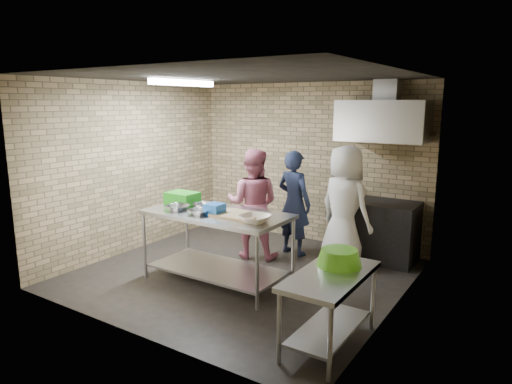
# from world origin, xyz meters

# --- Properties ---
(floor) EXTENTS (4.20, 4.20, 0.00)m
(floor) POSITION_xyz_m (0.00, 0.00, 0.00)
(floor) COLOR black
(floor) RESTS_ON ground
(ceiling) EXTENTS (4.20, 4.20, 0.00)m
(ceiling) POSITION_xyz_m (0.00, 0.00, 2.70)
(ceiling) COLOR black
(ceiling) RESTS_ON ground
(back_wall) EXTENTS (4.20, 0.06, 2.70)m
(back_wall) POSITION_xyz_m (0.00, 2.00, 1.35)
(back_wall) COLOR tan
(back_wall) RESTS_ON ground
(front_wall) EXTENTS (4.20, 0.06, 2.70)m
(front_wall) POSITION_xyz_m (0.00, -2.00, 1.35)
(front_wall) COLOR tan
(front_wall) RESTS_ON ground
(left_wall) EXTENTS (0.06, 4.00, 2.70)m
(left_wall) POSITION_xyz_m (-2.10, 0.00, 1.35)
(left_wall) COLOR tan
(left_wall) RESTS_ON ground
(right_wall) EXTENTS (0.06, 4.00, 2.70)m
(right_wall) POSITION_xyz_m (2.10, 0.00, 1.35)
(right_wall) COLOR tan
(right_wall) RESTS_ON ground
(prep_table) EXTENTS (1.92, 0.96, 0.96)m
(prep_table) POSITION_xyz_m (-0.12, -0.41, 0.48)
(prep_table) COLOR silver
(prep_table) RESTS_ON floor
(side_counter) EXTENTS (0.60, 1.20, 0.75)m
(side_counter) POSITION_xyz_m (1.80, -1.10, 0.38)
(side_counter) COLOR silver
(side_counter) RESTS_ON floor
(stove) EXTENTS (1.20, 0.70, 0.90)m
(stove) POSITION_xyz_m (1.35, 1.65, 0.45)
(stove) COLOR black
(stove) RESTS_ON floor
(range_hood) EXTENTS (1.30, 0.60, 0.60)m
(range_hood) POSITION_xyz_m (1.35, 1.70, 2.10)
(range_hood) COLOR silver
(range_hood) RESTS_ON back_wall
(hood_duct) EXTENTS (0.35, 0.30, 0.30)m
(hood_duct) POSITION_xyz_m (1.35, 1.85, 2.55)
(hood_duct) COLOR #A5A8AD
(hood_duct) RESTS_ON back_wall
(wall_shelf) EXTENTS (0.80, 0.20, 0.04)m
(wall_shelf) POSITION_xyz_m (1.65, 1.89, 1.92)
(wall_shelf) COLOR #3F2B19
(wall_shelf) RESTS_ON back_wall
(fluorescent_fixture) EXTENTS (0.10, 1.25, 0.08)m
(fluorescent_fixture) POSITION_xyz_m (-1.00, 0.00, 2.64)
(fluorescent_fixture) COLOR white
(fluorescent_fixture) RESTS_ON ceiling
(green_crate) EXTENTS (0.43, 0.32, 0.17)m
(green_crate) POSITION_xyz_m (-0.82, -0.29, 1.04)
(green_crate) COLOR #22991C
(green_crate) RESTS_ON prep_table
(blue_tub) EXTENTS (0.21, 0.21, 0.14)m
(blue_tub) POSITION_xyz_m (-0.07, -0.51, 1.03)
(blue_tub) COLOR blue
(blue_tub) RESTS_ON prep_table
(cutting_board) EXTENTS (0.59, 0.45, 0.03)m
(cutting_board) POSITION_xyz_m (0.23, -0.43, 0.98)
(cutting_board) COLOR tan
(cutting_board) RESTS_ON prep_table
(mixing_bowl_a) EXTENTS (0.30, 0.30, 0.07)m
(mixing_bowl_a) POSITION_xyz_m (-0.62, -0.61, 1.00)
(mixing_bowl_a) COLOR #B5B7BC
(mixing_bowl_a) RESTS_ON prep_table
(mixing_bowl_b) EXTENTS (0.23, 0.23, 0.07)m
(mixing_bowl_b) POSITION_xyz_m (-0.42, -0.36, 1.00)
(mixing_bowl_b) COLOR silver
(mixing_bowl_b) RESTS_ON prep_table
(mixing_bowl_c) EXTENTS (0.28, 0.28, 0.07)m
(mixing_bowl_c) POSITION_xyz_m (-0.22, -0.63, 0.99)
(mixing_bowl_c) COLOR silver
(mixing_bowl_c) RESTS_ON prep_table
(ceramic_bowl) EXTENTS (0.37, 0.37, 0.09)m
(ceramic_bowl) POSITION_xyz_m (0.58, -0.56, 1.00)
(ceramic_bowl) COLOR beige
(ceramic_bowl) RESTS_ON prep_table
(green_basin) EXTENTS (0.46, 0.46, 0.17)m
(green_basin) POSITION_xyz_m (1.78, -0.85, 0.83)
(green_basin) COLOR #59C626
(green_basin) RESTS_ON side_counter
(bottle_red) EXTENTS (0.07, 0.07, 0.18)m
(bottle_red) POSITION_xyz_m (1.40, 1.89, 2.03)
(bottle_red) COLOR #B22619
(bottle_red) RESTS_ON wall_shelf
(bottle_green) EXTENTS (0.06, 0.06, 0.15)m
(bottle_green) POSITION_xyz_m (1.80, 1.89, 2.02)
(bottle_green) COLOR green
(bottle_green) RESTS_ON wall_shelf
(man_navy) EXTENTS (0.66, 0.49, 1.65)m
(man_navy) POSITION_xyz_m (0.19, 1.16, 0.82)
(man_navy) COLOR black
(man_navy) RESTS_ON floor
(woman_pink) EXTENTS (0.98, 0.87, 1.69)m
(woman_pink) POSITION_xyz_m (-0.27, 0.69, 0.84)
(woman_pink) COLOR #C76983
(woman_pink) RESTS_ON floor
(woman_white) EXTENTS (1.01, 0.82, 1.77)m
(woman_white) POSITION_xyz_m (1.05, 1.10, 0.89)
(woman_white) COLOR white
(woman_white) RESTS_ON floor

